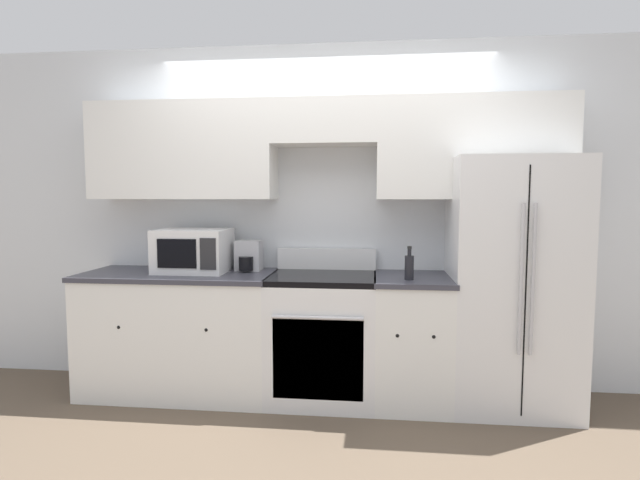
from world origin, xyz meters
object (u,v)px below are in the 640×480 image
Objects in this scene: oven_range at (323,336)px; refrigerator at (509,282)px; bottle at (409,266)px; microwave at (193,251)px.

refrigerator is (1.30, 0.07, 0.40)m from oven_range.
oven_range is at bearing -176.83° from refrigerator.
oven_range is 0.81m from bottle.
bottle is (1.56, -0.18, -0.07)m from microwave.
refrigerator reaches higher than oven_range.
oven_range is 2.07× the size of microwave.
microwave reaches higher than bottle.
refrigerator is 0.75m from bottle.
microwave is (-0.97, 0.05, 0.60)m from oven_range.
bottle is (0.60, -0.14, 0.53)m from oven_range.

